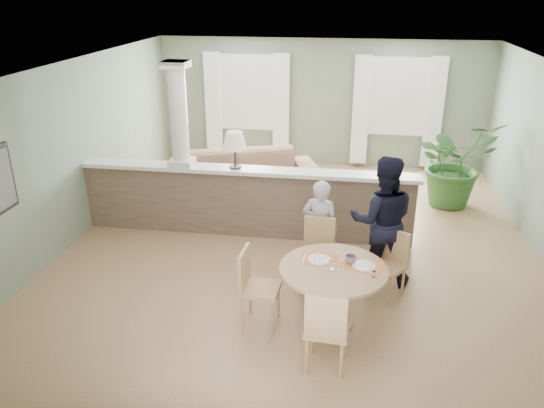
% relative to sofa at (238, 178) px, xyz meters
% --- Properties ---
extents(ground, '(8.00, 8.00, 0.00)m').
position_rel_sofa_xyz_m(ground, '(1.33, -1.61, -0.43)').
color(ground, tan).
rests_on(ground, ground).
extents(room_shell, '(7.02, 8.02, 2.71)m').
position_rel_sofa_xyz_m(room_shell, '(1.30, -0.99, 1.38)').
color(room_shell, gray).
rests_on(room_shell, ground).
extents(pony_wall, '(5.32, 0.38, 2.70)m').
position_rel_sofa_xyz_m(pony_wall, '(0.35, -1.41, 0.27)').
color(pony_wall, '#75624B').
rests_on(pony_wall, ground).
extents(sofa, '(3.17, 2.08, 0.86)m').
position_rel_sofa_xyz_m(sofa, '(0.00, 0.00, 0.00)').
color(sofa, '#8C6F4C').
rests_on(sofa, ground).
extents(houseplant, '(1.83, 1.75, 1.57)m').
position_rel_sofa_xyz_m(houseplant, '(3.86, 0.39, 0.35)').
color(houseplant, '#2B5C25').
rests_on(houseplant, ground).
extents(dining_table, '(1.24, 1.24, 0.85)m').
position_rel_sofa_xyz_m(dining_table, '(1.92, -3.65, 0.16)').
color(dining_table, tan).
rests_on(dining_table, ground).
extents(chair_far_boy, '(0.46, 0.46, 0.94)m').
position_rel_sofa_xyz_m(chair_far_boy, '(1.67, -2.83, 0.09)').
color(chair_far_boy, tan).
rests_on(chair_far_boy, ground).
extents(chair_far_man, '(0.55, 0.55, 0.88)m').
position_rel_sofa_xyz_m(chair_far_man, '(2.60, -2.91, 0.05)').
color(chair_far_man, tan).
rests_on(chair_far_man, ground).
extents(chair_near, '(0.46, 0.46, 0.97)m').
position_rel_sofa_xyz_m(chair_near, '(1.89, -4.50, 0.10)').
color(chair_near, tan).
rests_on(chair_near, ground).
extents(chair_side, '(0.45, 0.45, 0.94)m').
position_rel_sofa_xyz_m(chair_side, '(1.01, -3.76, 0.09)').
color(chair_side, tan).
rests_on(chair_side, ground).
extents(child_person, '(0.56, 0.43, 1.37)m').
position_rel_sofa_xyz_m(child_person, '(1.68, -2.49, 0.25)').
color(child_person, '#ADADB2').
rests_on(child_person, ground).
extents(man_person, '(0.89, 0.71, 1.76)m').
position_rel_sofa_xyz_m(man_person, '(2.48, -2.56, 0.45)').
color(man_person, black).
rests_on(man_person, ground).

